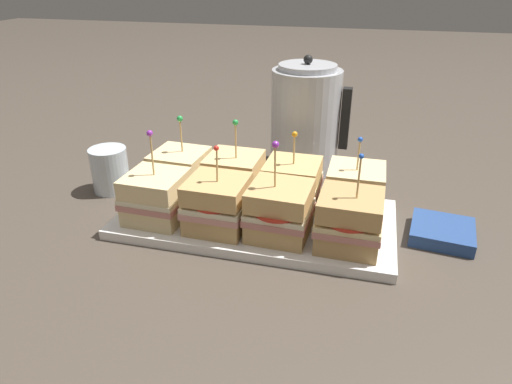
{
  "coord_description": "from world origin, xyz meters",
  "views": [
    {
      "loc": [
        0.19,
        -0.72,
        0.44
      ],
      "look_at": [
        0.0,
        0.0,
        0.07
      ],
      "focal_mm": 32.0,
      "sensor_mm": 36.0,
      "label": 1
    }
  ],
  "objects_px": {
    "sandwich_front_center_right": "(280,211)",
    "sandwich_back_far_left": "(180,172)",
    "sandwich_back_center_right": "(292,184)",
    "sandwich_front_far_left": "(156,197)",
    "sandwich_back_center_left": "(234,178)",
    "sandwich_front_far_right": "(349,221)",
    "sandwich_front_center_left": "(218,204)",
    "drinking_glass": "(110,170)",
    "serving_platter": "(256,219)",
    "kettle_steel": "(306,119)",
    "sandwich_back_far_right": "(355,191)",
    "napkin_stack": "(442,232)"
  },
  "relations": [
    {
      "from": "serving_platter",
      "to": "napkin_stack",
      "type": "xyz_separation_m",
      "value": [
        0.33,
        0.03,
        0.0
      ]
    },
    {
      "from": "sandwich_front_center_left",
      "to": "sandwich_front_far_right",
      "type": "bearing_deg",
      "value": -0.23
    },
    {
      "from": "sandwich_front_center_right",
      "to": "sandwich_front_far_right",
      "type": "relative_size",
      "value": 1.04
    },
    {
      "from": "serving_platter",
      "to": "sandwich_front_far_right",
      "type": "bearing_deg",
      "value": -18.68
    },
    {
      "from": "sandwich_back_center_right",
      "to": "sandwich_back_far_left",
      "type": "bearing_deg",
      "value": -179.28
    },
    {
      "from": "sandwich_front_center_left",
      "to": "drinking_glass",
      "type": "relative_size",
      "value": 1.64
    },
    {
      "from": "kettle_steel",
      "to": "sandwich_back_far_left",
      "type": "bearing_deg",
      "value": -132.82
    },
    {
      "from": "sandwich_front_far_right",
      "to": "serving_platter",
      "type": "bearing_deg",
      "value": 161.32
    },
    {
      "from": "sandwich_back_far_left",
      "to": "napkin_stack",
      "type": "xyz_separation_m",
      "value": [
        0.5,
        -0.02,
        -0.05
      ]
    },
    {
      "from": "serving_platter",
      "to": "sandwich_front_center_right",
      "type": "relative_size",
      "value": 2.95
    },
    {
      "from": "sandwich_front_far_right",
      "to": "drinking_glass",
      "type": "bearing_deg",
      "value": 166.88
    },
    {
      "from": "sandwich_front_far_left",
      "to": "sandwich_front_far_right",
      "type": "relative_size",
      "value": 1.03
    },
    {
      "from": "napkin_stack",
      "to": "drinking_glass",
      "type": "bearing_deg",
      "value": 177.79
    },
    {
      "from": "drinking_glass",
      "to": "sandwich_back_far_left",
      "type": "bearing_deg",
      "value": -1.08
    },
    {
      "from": "sandwich_front_far_left",
      "to": "drinking_glass",
      "type": "distance_m",
      "value": 0.2
    },
    {
      "from": "sandwich_back_center_right",
      "to": "sandwich_back_far_right",
      "type": "xyz_separation_m",
      "value": [
        0.12,
        -0.0,
        0.0
      ]
    },
    {
      "from": "sandwich_front_far_left",
      "to": "napkin_stack",
      "type": "xyz_separation_m",
      "value": [
        0.5,
        0.09,
        -0.05
      ]
    },
    {
      "from": "sandwich_front_center_right",
      "to": "sandwich_front_far_right",
      "type": "height_order",
      "value": "sandwich_front_center_right"
    },
    {
      "from": "sandwich_front_center_right",
      "to": "sandwich_back_center_right",
      "type": "distance_m",
      "value": 0.11
    },
    {
      "from": "sandwich_back_center_left",
      "to": "kettle_steel",
      "type": "bearing_deg",
      "value": 66.69
    },
    {
      "from": "sandwich_front_far_left",
      "to": "sandwich_back_far_right",
      "type": "height_order",
      "value": "sandwich_front_far_left"
    },
    {
      "from": "sandwich_back_center_right",
      "to": "sandwich_front_center_right",
      "type": "bearing_deg",
      "value": -90.18
    },
    {
      "from": "kettle_steel",
      "to": "napkin_stack",
      "type": "bearing_deg",
      "value": -41.35
    },
    {
      "from": "serving_platter",
      "to": "sandwich_front_far_left",
      "type": "relative_size",
      "value": 2.99
    },
    {
      "from": "sandwich_front_far_left",
      "to": "sandwich_back_center_left",
      "type": "height_order",
      "value": "sandwich_front_far_left"
    },
    {
      "from": "sandwich_back_far_right",
      "to": "drinking_glass",
      "type": "xyz_separation_m",
      "value": [
        -0.51,
        0.0,
        -0.02
      ]
    },
    {
      "from": "sandwich_front_far_left",
      "to": "sandwich_front_center_left",
      "type": "height_order",
      "value": "sandwich_front_far_left"
    },
    {
      "from": "sandwich_back_far_left",
      "to": "kettle_steel",
      "type": "height_order",
      "value": "kettle_steel"
    },
    {
      "from": "sandwich_front_far_left",
      "to": "kettle_steel",
      "type": "height_order",
      "value": "kettle_steel"
    },
    {
      "from": "sandwich_front_center_left",
      "to": "sandwich_back_center_left",
      "type": "xyz_separation_m",
      "value": [
        -0.0,
        0.11,
        0.0
      ]
    },
    {
      "from": "sandwich_back_far_right",
      "to": "sandwich_front_center_right",
      "type": "bearing_deg",
      "value": -137.05
    },
    {
      "from": "sandwich_back_center_right",
      "to": "sandwich_back_far_right",
      "type": "relative_size",
      "value": 0.99
    },
    {
      "from": "sandwich_back_center_left",
      "to": "serving_platter",
      "type": "bearing_deg",
      "value": -43.6
    },
    {
      "from": "sandwich_front_center_right",
      "to": "sandwich_back_far_left",
      "type": "relative_size",
      "value": 1.07
    },
    {
      "from": "kettle_steel",
      "to": "sandwich_front_far_right",
      "type": "bearing_deg",
      "value": -69.6
    },
    {
      "from": "sandwich_front_center_right",
      "to": "sandwich_back_far_left",
      "type": "height_order",
      "value": "sandwich_front_center_right"
    },
    {
      "from": "serving_platter",
      "to": "sandwich_front_far_right",
      "type": "distance_m",
      "value": 0.19
    },
    {
      "from": "napkin_stack",
      "to": "sandwich_front_far_left",
      "type": "bearing_deg",
      "value": -169.93
    },
    {
      "from": "sandwich_back_far_right",
      "to": "drinking_glass",
      "type": "height_order",
      "value": "sandwich_back_far_right"
    },
    {
      "from": "napkin_stack",
      "to": "sandwich_back_far_right",
      "type": "bearing_deg",
      "value": 172.46
    },
    {
      "from": "sandwich_back_far_left",
      "to": "sandwich_back_center_right",
      "type": "bearing_deg",
      "value": 0.72
    },
    {
      "from": "sandwich_front_far_right",
      "to": "sandwich_back_center_left",
      "type": "relative_size",
      "value": 0.99
    },
    {
      "from": "sandwich_front_center_left",
      "to": "sandwich_back_far_left",
      "type": "height_order",
      "value": "sandwich_back_far_left"
    },
    {
      "from": "sandwich_back_far_left",
      "to": "drinking_glass",
      "type": "relative_size",
      "value": 1.69
    },
    {
      "from": "serving_platter",
      "to": "kettle_steel",
      "type": "height_order",
      "value": "kettle_steel"
    },
    {
      "from": "serving_platter",
      "to": "sandwich_front_far_right",
      "type": "height_order",
      "value": "sandwich_front_far_right"
    },
    {
      "from": "sandwich_back_center_right",
      "to": "sandwich_front_far_right",
      "type": "bearing_deg",
      "value": -45.45
    },
    {
      "from": "sandwich_front_center_right",
      "to": "sandwich_back_far_right",
      "type": "xyz_separation_m",
      "value": [
        0.12,
        0.11,
        -0.0
      ]
    },
    {
      "from": "serving_platter",
      "to": "sandwich_front_far_left",
      "type": "xyz_separation_m",
      "value": [
        -0.17,
        -0.06,
        0.05
      ]
    },
    {
      "from": "sandwich_front_far_left",
      "to": "sandwich_back_center_left",
      "type": "relative_size",
      "value": 1.02
    }
  ]
}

